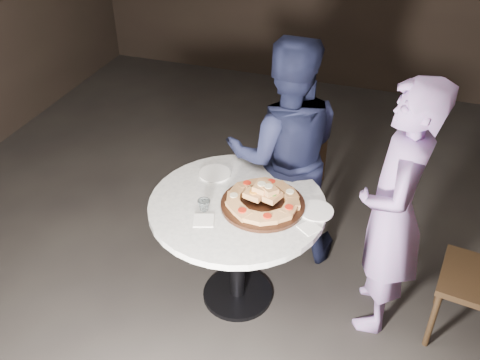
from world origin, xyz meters
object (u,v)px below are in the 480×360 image
object	(u,v)px
water_glass	(204,205)
diner_teal	(393,213)
table	(237,222)
diner_navy	(285,154)
chair_far	(300,163)
serving_board	(263,204)
focaccia_pile	(263,198)

from	to	relation	value
water_glass	diner_teal	world-z (taller)	diner_teal
table	diner_navy	xyz separation A→B (m)	(0.14, 0.58, 0.17)
water_glass	chair_far	distance (m)	1.27
chair_far	diner_teal	world-z (taller)	diner_teal
table	serving_board	size ratio (longest dim) A/B	2.74
water_glass	chair_far	size ratio (longest dim) A/B	0.09
diner_teal	table	bearing A→B (deg)	-83.28
chair_far	diner_navy	bearing A→B (deg)	76.65
water_glass	chair_far	bearing A→B (deg)	74.81
chair_far	diner_teal	size ratio (longest dim) A/B	0.48
serving_board	chair_far	size ratio (longest dim) A/B	0.62
chair_far	diner_navy	distance (m)	0.59
water_glass	diner_navy	distance (m)	0.77
water_glass	diner_teal	xyz separation A→B (m)	(1.05, 0.28, 0.00)
serving_board	diner_teal	bearing A→B (deg)	10.12
serving_board	water_glass	world-z (taller)	water_glass
table	diner_navy	size ratio (longest dim) A/B	0.83
serving_board	water_glass	xyz separation A→B (m)	(-0.31, -0.14, 0.02)
diner_teal	water_glass	bearing A→B (deg)	-77.97
table	water_glass	bearing A→B (deg)	-141.40
water_glass	diner_navy	bearing A→B (deg)	66.87
focaccia_pile	water_glass	xyz separation A→B (m)	(-0.31, -0.15, -0.02)
diner_teal	chair_far	bearing A→B (deg)	-143.51
serving_board	diner_teal	size ratio (longest dim) A/B	0.30
diner_navy	diner_teal	distance (m)	0.86
diner_navy	diner_teal	bearing A→B (deg)	132.70
serving_board	diner_navy	distance (m)	0.56
water_glass	diner_teal	bearing A→B (deg)	14.76
focaccia_pile	water_glass	world-z (taller)	focaccia_pile
serving_board	focaccia_pile	distance (m)	0.04
focaccia_pile	diner_navy	bearing A→B (deg)	91.21
diner_teal	serving_board	bearing A→B (deg)	-82.62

